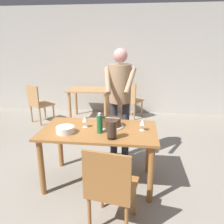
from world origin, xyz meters
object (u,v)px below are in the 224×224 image
object	(u,v)px
cake_knife	(105,118)
background_table	(90,96)
plate_stack	(65,130)
person_cutting_cake	(120,94)
wine_glass_far	(85,120)
main_dining_table	(99,138)
chair_near_side	(111,186)
wine_glass_near	(143,123)
cake_on_platter	(111,123)
hurricane_lamp	(112,130)
water_bottle	(100,124)
background_chair_1	(39,102)
background_chair_0	(131,99)

from	to	relation	value
cake_knife	background_table	distance (m)	2.61
plate_stack	background_table	size ratio (longest dim) A/B	0.22
plate_stack	person_cutting_cake	bearing A→B (deg)	52.95
plate_stack	wine_glass_far	size ratio (longest dim) A/B	1.53
main_dining_table	person_cutting_cake	size ratio (longest dim) A/B	0.84
cake_knife	chair_near_side	size ratio (longest dim) A/B	0.30
main_dining_table	wine_glass_near	world-z (taller)	wine_glass_near
cake_on_platter	hurricane_lamp	bearing A→B (deg)	-81.21
plate_stack	water_bottle	distance (m)	0.42
main_dining_table	plate_stack	bearing A→B (deg)	-156.65
wine_glass_near	background_chair_1	world-z (taller)	background_chair_1
person_cutting_cake	chair_near_side	world-z (taller)	person_cutting_cake
chair_near_side	main_dining_table	bearing A→B (deg)	107.32
background_chair_1	hurricane_lamp	bearing A→B (deg)	-50.80
hurricane_lamp	background_chair_0	xyz separation A→B (m)	(0.11, 3.04, -0.37)
main_dining_table	cake_knife	size ratio (longest dim) A/B	5.33
cake_on_platter	person_cutting_cake	world-z (taller)	person_cutting_cake
background_chair_1	main_dining_table	bearing A→B (deg)	-50.41
cake_knife	background_chair_0	xyz separation A→B (m)	(0.24, 2.66, -0.37)
wine_glass_near	chair_near_side	size ratio (longest dim) A/B	0.16
chair_near_side	hurricane_lamp	bearing A→B (deg)	95.58
water_bottle	background_chair_0	world-z (taller)	water_bottle
water_bottle	hurricane_lamp	size ratio (longest dim) A/B	1.19
cake_on_platter	wine_glass_far	bearing A→B (deg)	-168.92
plate_stack	wine_glass_near	xyz separation A→B (m)	(0.92, 0.19, 0.06)
main_dining_table	cake_on_platter	xyz separation A→B (m)	(0.13, 0.12, 0.17)
plate_stack	water_bottle	size ratio (longest dim) A/B	0.88
hurricane_lamp	chair_near_side	distance (m)	0.63
cake_knife	background_table	size ratio (longest dim) A/B	0.27
person_cutting_cake	chair_near_side	distance (m)	1.52
water_bottle	background_table	size ratio (longest dim) A/B	0.25
background_table	background_chair_1	distance (m)	1.19
main_dining_table	person_cutting_cake	xyz separation A→B (m)	(0.21, 0.62, 0.45)
cake_on_platter	cake_knife	world-z (taller)	cake_knife
background_table	background_chair_1	world-z (taller)	background_chair_1
cake_knife	chair_near_side	distance (m)	0.99
hurricane_lamp	background_chair_0	bearing A→B (deg)	87.98
person_cutting_cake	background_table	distance (m)	2.23
plate_stack	hurricane_lamp	xyz separation A→B (m)	(0.57, -0.10, 0.07)
wine_glass_far	person_cutting_cake	distance (m)	0.73
cake_knife	background_chair_0	world-z (taller)	background_chair_0
main_dining_table	water_bottle	xyz separation A→B (m)	(0.03, -0.11, 0.24)
hurricane_lamp	background_chair_0	world-z (taller)	hurricane_lamp
person_cutting_cake	background_chair_0	bearing A→B (deg)	87.59
person_cutting_cake	cake_on_platter	bearing A→B (deg)	-98.62
background_chair_1	water_bottle	bearing A→B (deg)	-51.35
cake_on_platter	background_table	world-z (taller)	cake_on_platter
main_dining_table	wine_glass_far	distance (m)	0.30
background_chair_0	hurricane_lamp	bearing A→B (deg)	-92.02
plate_stack	cake_on_platter	bearing A→B (deg)	28.63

